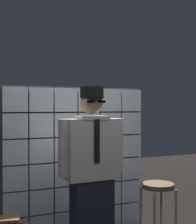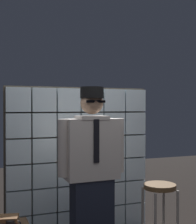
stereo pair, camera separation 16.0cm
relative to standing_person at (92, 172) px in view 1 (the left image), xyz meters
The scene contains 4 objects.
glass_block_wall 0.82m from the standing_person, 80.76° to the left, with size 1.82×0.10×1.82m.
standing_person is the anchor object (origin of this frame).
bar_stool 0.83m from the standing_person, ahead, with size 0.34×0.34×0.74m.
book_stack 0.94m from the standing_person, 169.82° to the right, with size 0.27×0.20×0.11m.
Camera 1 is at (-1.35, -2.45, 1.55)m, focal length 51.66 mm.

